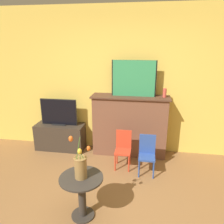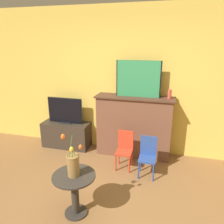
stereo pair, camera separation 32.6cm
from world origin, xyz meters
TOP-DOWN VIEW (x-y plane):
  - wall_back at (0.00, 2.13)m, footprint 8.00×0.06m
  - fireplace_mantel at (0.13, 1.92)m, footprint 1.41×0.41m
  - painting at (0.18, 1.92)m, footprint 0.78×0.03m
  - mantel_candle at (0.73, 1.92)m, footprint 0.06×0.06m
  - tv_stand at (-1.25, 1.89)m, footprint 0.96×0.38m
  - tv_monitor at (-1.25, 1.89)m, footprint 0.72×0.12m
  - chair_red at (0.07, 1.42)m, footprint 0.26×0.26m
  - chair_blue at (0.47, 1.29)m, footprint 0.26×0.26m
  - side_table at (-0.30, 0.20)m, footprint 0.52×0.52m
  - vase_tulips at (-0.30, 0.20)m, footprint 0.23×0.15m

SIDE VIEW (x-z plane):
  - tv_stand at x=-1.25m, z-range 0.00..0.51m
  - side_table at x=-0.30m, z-range 0.08..0.64m
  - chair_red at x=0.07m, z-range 0.04..0.68m
  - chair_blue at x=0.47m, z-range 0.04..0.68m
  - fireplace_mantel at x=0.13m, z-range 0.01..1.15m
  - vase_tulips at x=-0.30m, z-range 0.44..0.98m
  - tv_monitor at x=-1.25m, z-range 0.51..1.02m
  - mantel_candle at x=0.73m, z-range 1.14..1.30m
  - wall_back at x=0.00m, z-range 0.00..2.70m
  - painting at x=0.18m, z-range 1.14..1.77m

